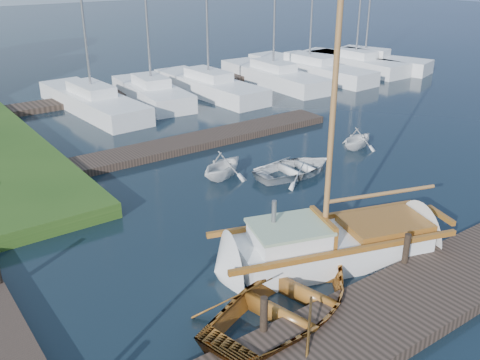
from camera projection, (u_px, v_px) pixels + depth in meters
ground at (240, 216)px, 16.47m from camera, size 160.00×160.00×0.00m
near_dock at (397, 308)px, 11.92m from camera, size 18.00×2.20×0.30m
far_dock at (188, 143)px, 22.34m from camera, size 14.00×1.60×0.30m
pontoon at (221, 79)px, 33.74m from camera, size 30.00×1.60×0.30m
mooring_post_1 at (264, 314)px, 10.84m from camera, size 0.16×0.16×0.80m
mooring_post_2 at (406, 248)px, 13.26m from camera, size 0.16×0.16×0.80m
sailboat at (336, 246)px, 14.08m from camera, size 7.41×4.00×9.83m
dinghy at (289, 301)px, 11.66m from camera, size 5.01×4.04×0.92m
tender_b at (223, 163)px, 19.10m from camera, size 2.66×2.49×1.12m
tender_c at (295, 166)px, 19.44m from camera, size 3.29×2.42×0.66m
tender_d at (358, 136)px, 22.06m from camera, size 2.18×1.98×1.00m
marina_boat_1 at (92, 100)px, 27.30m from camera, size 2.71×8.89×9.34m
marina_boat_2 at (152, 91)px, 29.01m from camera, size 2.86×7.07×12.62m
marina_boat_3 at (209, 84)px, 30.51m from camera, size 2.60×8.57×11.64m
marina_boat_4 at (273, 75)px, 33.03m from camera, size 2.59×8.81×9.75m
marina_boat_5 at (309, 67)px, 35.18m from camera, size 2.79×9.94×11.01m
marina_boat_6 at (355, 62)px, 36.88m from camera, size 2.35×7.74×10.49m
marina_boat_7 at (365, 60)px, 37.62m from camera, size 4.92×9.27×11.41m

